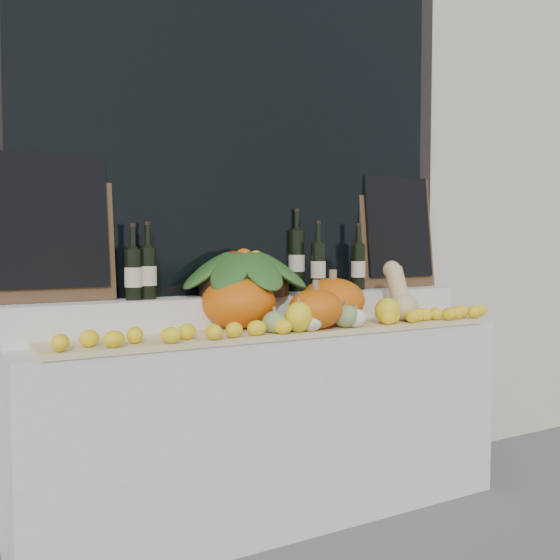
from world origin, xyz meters
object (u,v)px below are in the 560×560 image
object	(u,v)px
wine_bottle_tall	(297,260)
butternut_squash	(400,296)
produce_bowl	(244,272)
pumpkin_right	(333,300)
pumpkin_left	(239,302)

from	to	relation	value
wine_bottle_tall	butternut_squash	bearing A→B (deg)	-42.57
produce_bowl	wine_bottle_tall	xyz separation A→B (m)	(0.34, 0.09, 0.05)
pumpkin_right	wine_bottle_tall	distance (m)	0.32
pumpkin_left	wine_bottle_tall	bearing A→B (deg)	27.45
butternut_squash	wine_bottle_tall	distance (m)	0.55
butternut_squash	wine_bottle_tall	size ratio (longest dim) A/B	0.70
pumpkin_right	wine_bottle_tall	size ratio (longest dim) A/B	0.73
pumpkin_left	butternut_squash	size ratio (longest dim) A/B	1.14
produce_bowl	wine_bottle_tall	bearing A→B (deg)	14.14
produce_bowl	pumpkin_right	bearing A→B (deg)	-23.78
butternut_squash	produce_bowl	xyz separation A→B (m)	(-0.73, 0.27, 0.12)
pumpkin_left	pumpkin_right	size ratio (longest dim) A/B	1.08
wine_bottle_tall	produce_bowl	bearing A→B (deg)	-165.86
pumpkin_left	produce_bowl	world-z (taller)	produce_bowl
pumpkin_right	produce_bowl	size ratio (longest dim) A/B	0.47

